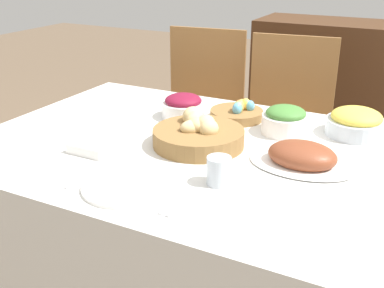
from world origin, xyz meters
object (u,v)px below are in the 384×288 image
at_px(ham_platter, 302,157).
at_px(egg_basket, 238,113).
at_px(knife, 174,199).
at_px(pineapple_bowl, 356,123).
at_px(spoon, 185,202).
at_px(green_salad_bowl, 285,120).
at_px(drinking_cup, 219,171).
at_px(sideboard, 369,103).
at_px(dinner_plate, 127,186).
at_px(chair_far_center, 284,132).
at_px(chair_far_left, 199,118).
at_px(fork, 84,176).
at_px(bread_basket, 198,134).
at_px(butter_dish, 90,148).
at_px(beet_salad_bowl, 183,106).

bearing_deg(ham_platter, egg_basket, 137.82).
bearing_deg(knife, pineapple_bowl, 62.35).
bearing_deg(spoon, green_salad_bowl, 85.29).
xyz_separation_m(pineapple_bowl, drinking_cup, (-0.27, -0.56, -0.01)).
bearing_deg(ham_platter, sideboard, 90.78).
distance_m(green_salad_bowl, dinner_plate, 0.66).
height_order(chair_far_center, drinking_cup, chair_far_center).
relative_size(chair_far_left, fork, 5.90).
bearing_deg(green_salad_bowl, knife, -99.97).
bearing_deg(chair_far_left, ham_platter, -54.87).
bearing_deg(bread_basket, chair_far_center, 87.22).
relative_size(chair_far_left, sideboard, 0.68).
xyz_separation_m(fork, knife, (0.30, 0.00, 0.00)).
height_order(ham_platter, spoon, ham_platter).
xyz_separation_m(ham_platter, green_salad_bowl, (-0.13, 0.24, 0.02)).
bearing_deg(knife, sideboard, 81.75).
bearing_deg(ham_platter, green_salad_bowl, 118.20).
relative_size(knife, drinking_cup, 2.08).
xyz_separation_m(bread_basket, fork, (-0.18, -0.36, -0.04)).
bearing_deg(chair_far_left, butter_dish, -88.77).
distance_m(beet_salad_bowl, drinking_cup, 0.57).
relative_size(bread_basket, drinking_cup, 3.76).
bearing_deg(knife, butter_dish, 156.93).
height_order(chair_far_left, fork, chair_far_left).
distance_m(chair_far_center, chair_far_left, 0.47).
distance_m(sideboard, fork, 2.16).
bearing_deg(beet_salad_bowl, knife, -63.62).
xyz_separation_m(chair_far_center, bread_basket, (-0.04, -0.87, 0.28)).
xyz_separation_m(fork, butter_dish, (-0.09, 0.15, 0.01)).
bearing_deg(egg_basket, dinner_plate, -94.24).
height_order(chair_far_left, butter_dish, chair_far_left).
bearing_deg(drinking_cup, dinner_plate, -146.94).
xyz_separation_m(beet_salad_bowl, drinking_cup, (0.35, -0.45, -0.00)).
distance_m(beet_salad_bowl, dinner_plate, 0.61).
xyz_separation_m(egg_basket, knife, (0.10, -0.67, -0.02)).
xyz_separation_m(bread_basket, drinking_cup, (0.18, -0.23, 0.00)).
bearing_deg(knife, drinking_cup, 62.87).
bearing_deg(drinking_cup, chair_far_left, 119.03).
bearing_deg(fork, sideboard, 73.82).
height_order(chair_far_left, bread_basket, chair_far_left).
height_order(beet_salad_bowl, knife, beet_salad_bowl).
xyz_separation_m(chair_far_left, green_salad_bowl, (0.65, -0.63, 0.29)).
height_order(dinner_plate, spoon, dinner_plate).
xyz_separation_m(pineapple_bowl, beet_salad_bowl, (-0.62, -0.11, -0.00)).
distance_m(beet_salad_bowl, fork, 0.59).
bearing_deg(chair_far_center, green_salad_bowl, -80.95).
distance_m(bread_basket, green_salad_bowl, 0.32).
distance_m(egg_basket, green_salad_bowl, 0.22).
xyz_separation_m(sideboard, knife, (-0.21, -2.08, 0.29)).
relative_size(chair_far_center, beet_salad_bowl, 5.92).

